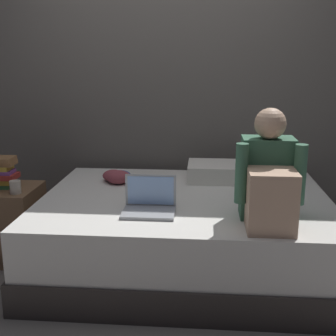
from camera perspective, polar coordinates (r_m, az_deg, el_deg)
ground_plane at (r=2.98m, az=-2.07°, el=-14.95°), size 8.00×8.00×0.00m
wall_back at (r=3.80m, az=-0.06°, el=12.62°), size 5.60×0.10×2.70m
bed at (r=3.13m, az=2.22°, el=-8.30°), size 2.00×1.50×0.52m
nightstand at (r=3.46m, az=-19.93°, el=-6.70°), size 0.44×0.46×0.54m
person_sitting at (r=2.57m, az=12.89°, el=-1.55°), size 0.39×0.44×0.66m
laptop at (r=2.72m, az=-2.41°, el=-4.60°), size 0.32×0.23×0.22m
pillow at (r=3.45m, az=7.27°, el=-0.48°), size 0.56×0.36×0.13m
book_stack at (r=3.37m, az=-20.95°, el=-0.43°), size 0.24×0.16×0.23m
mug at (r=3.21m, az=-19.15°, el=-2.35°), size 0.08×0.08×0.09m
clothes_pile at (r=3.38m, az=-6.55°, el=-1.11°), size 0.23×0.22×0.10m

